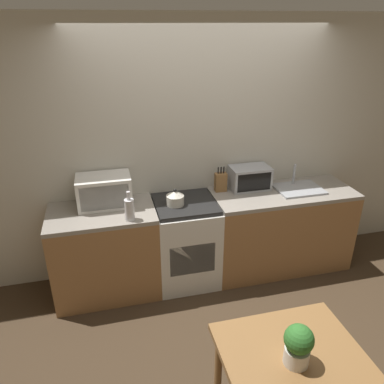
{
  "coord_description": "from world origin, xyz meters",
  "views": [
    {
      "loc": [
        -0.98,
        -2.56,
        2.52
      ],
      "look_at": [
        -0.2,
        0.54,
        1.05
      ],
      "focal_mm": 35.0,
      "sensor_mm": 36.0,
      "label": 1
    }
  ],
  "objects_px": {
    "stove_range": "(186,242)",
    "microwave": "(104,191)",
    "toaster_oven": "(250,178)",
    "dining_table": "(293,370)",
    "bottle": "(129,209)",
    "kettle": "(175,198)"
  },
  "relations": [
    {
      "from": "bottle",
      "to": "dining_table",
      "type": "height_order",
      "value": "bottle"
    },
    {
      "from": "bottle",
      "to": "toaster_oven",
      "type": "relative_size",
      "value": 0.67
    },
    {
      "from": "dining_table",
      "to": "microwave",
      "type": "bearing_deg",
      "value": 116.81
    },
    {
      "from": "microwave",
      "to": "bottle",
      "type": "height_order",
      "value": "microwave"
    },
    {
      "from": "stove_range",
      "to": "dining_table",
      "type": "xyz_separation_m",
      "value": [
        0.23,
        -1.82,
        0.2
      ]
    },
    {
      "from": "bottle",
      "to": "toaster_oven",
      "type": "height_order",
      "value": "bottle"
    },
    {
      "from": "bottle",
      "to": "dining_table",
      "type": "bearing_deg",
      "value": -63.97
    },
    {
      "from": "stove_range",
      "to": "kettle",
      "type": "relative_size",
      "value": 5.25
    },
    {
      "from": "stove_range",
      "to": "microwave",
      "type": "height_order",
      "value": "microwave"
    },
    {
      "from": "toaster_oven",
      "to": "dining_table",
      "type": "xyz_separation_m",
      "value": [
        -0.5,
        -1.99,
        -0.37
      ]
    },
    {
      "from": "kettle",
      "to": "toaster_oven",
      "type": "bearing_deg",
      "value": 12.55
    },
    {
      "from": "kettle",
      "to": "bottle",
      "type": "relative_size",
      "value": 0.63
    },
    {
      "from": "stove_range",
      "to": "dining_table",
      "type": "bearing_deg",
      "value": -82.83
    },
    {
      "from": "kettle",
      "to": "dining_table",
      "type": "bearing_deg",
      "value": -79.48
    },
    {
      "from": "dining_table",
      "to": "stove_range",
      "type": "bearing_deg",
      "value": 97.17
    },
    {
      "from": "kettle",
      "to": "toaster_oven",
      "type": "distance_m",
      "value": 0.86
    },
    {
      "from": "kettle",
      "to": "bottle",
      "type": "distance_m",
      "value": 0.49
    },
    {
      "from": "bottle",
      "to": "toaster_oven",
      "type": "bearing_deg",
      "value": 16.4
    },
    {
      "from": "kettle",
      "to": "bottle",
      "type": "bearing_deg",
      "value": -156.84
    },
    {
      "from": "microwave",
      "to": "toaster_oven",
      "type": "distance_m",
      "value": 1.49
    },
    {
      "from": "kettle",
      "to": "microwave",
      "type": "height_order",
      "value": "microwave"
    },
    {
      "from": "stove_range",
      "to": "dining_table",
      "type": "distance_m",
      "value": 1.85
    }
  ]
}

